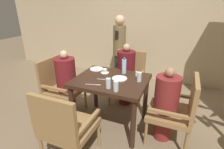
# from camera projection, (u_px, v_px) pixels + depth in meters

# --- Properties ---
(ground_plane) EXTENTS (16.00, 16.00, 0.00)m
(ground_plane) POSITION_uv_depth(u_px,v_px,m) (111.00, 123.00, 2.81)
(ground_plane) COLOR #7A664C
(wall_back) EXTENTS (8.00, 0.06, 2.80)m
(wall_back) POSITION_uv_depth(u_px,v_px,m) (145.00, 21.00, 4.04)
(wall_back) COLOR tan
(wall_back) RESTS_ON ground_plane
(dining_table) EXTENTS (1.03, 0.84, 0.78)m
(dining_table) POSITION_uv_depth(u_px,v_px,m) (111.00, 86.00, 2.56)
(dining_table) COLOR #331E14
(dining_table) RESTS_ON ground_plane
(chair_left_side) EXTENTS (0.56, 0.56, 0.95)m
(chair_left_side) POSITION_uv_depth(u_px,v_px,m) (60.00, 85.00, 2.95)
(chair_left_side) COLOR olive
(chair_left_side) RESTS_ON ground_plane
(diner_in_left_chair) EXTENTS (0.32, 0.32, 1.12)m
(diner_in_left_chair) POSITION_uv_depth(u_px,v_px,m) (67.00, 83.00, 2.87)
(diner_in_left_chair) COLOR maroon
(diner_in_left_chair) RESTS_ON ground_plane
(chair_far_side) EXTENTS (0.56, 0.56, 0.95)m
(chair_far_side) POSITION_uv_depth(u_px,v_px,m) (128.00, 75.00, 3.34)
(chair_far_side) COLOR olive
(chair_far_side) RESTS_ON ground_plane
(diner_in_far_chair) EXTENTS (0.32, 0.32, 1.15)m
(diner_in_far_chair) POSITION_uv_depth(u_px,v_px,m) (126.00, 74.00, 3.18)
(diner_in_far_chair) COLOR #5B1419
(diner_in_far_chair) RESTS_ON ground_plane
(chair_right_side) EXTENTS (0.56, 0.56, 0.95)m
(chair_right_side) POSITION_uv_depth(u_px,v_px,m) (177.00, 109.00, 2.28)
(chair_right_side) COLOR olive
(chair_right_side) RESTS_ON ground_plane
(diner_in_right_chair) EXTENTS (0.32, 0.32, 1.06)m
(diner_in_right_chair) POSITION_uv_depth(u_px,v_px,m) (166.00, 104.00, 2.32)
(diner_in_right_chair) COLOR maroon
(diner_in_right_chair) RESTS_ON ground_plane
(chair_near_corner) EXTENTS (0.56, 0.56, 0.95)m
(chair_near_corner) POSITION_uv_depth(u_px,v_px,m) (65.00, 126.00, 1.96)
(chair_near_corner) COLOR olive
(chair_near_corner) RESTS_ON ground_plane
(standing_host) EXTENTS (0.27, 0.30, 1.57)m
(standing_host) POSITION_uv_depth(u_px,v_px,m) (119.00, 50.00, 3.78)
(standing_host) COLOR #2D2D33
(standing_host) RESTS_ON ground_plane
(plate_main_left) EXTENTS (0.22, 0.22, 0.01)m
(plate_main_left) POSITION_uv_depth(u_px,v_px,m) (119.00, 78.00, 2.51)
(plate_main_left) COLOR white
(plate_main_left) RESTS_ON dining_table
(plate_main_right) EXTENTS (0.22, 0.22, 0.01)m
(plate_main_right) POSITION_uv_depth(u_px,v_px,m) (97.00, 69.00, 2.87)
(plate_main_right) COLOR white
(plate_main_right) RESTS_ON dining_table
(teacup_with_saucer) EXTENTS (0.13, 0.13, 0.07)m
(teacup_with_saucer) POSITION_uv_depth(u_px,v_px,m) (105.00, 71.00, 2.71)
(teacup_with_saucer) COLOR white
(teacup_with_saucer) RESTS_ON dining_table
(water_bottle) EXTENTS (0.07, 0.07, 0.25)m
(water_bottle) POSITION_uv_depth(u_px,v_px,m) (124.00, 66.00, 2.67)
(water_bottle) COLOR #A3C6DB
(water_bottle) RESTS_ON dining_table
(glass_tall_near) EXTENTS (0.07, 0.07, 0.13)m
(glass_tall_near) POSITION_uv_depth(u_px,v_px,m) (108.00, 83.00, 2.21)
(glass_tall_near) COLOR silver
(glass_tall_near) RESTS_ON dining_table
(glass_tall_mid) EXTENTS (0.07, 0.07, 0.13)m
(glass_tall_mid) POSITION_uv_depth(u_px,v_px,m) (116.00, 86.00, 2.14)
(glass_tall_mid) COLOR silver
(glass_tall_mid) RESTS_ON dining_table
(glass_tall_far) EXTENTS (0.07, 0.07, 0.13)m
(glass_tall_far) POSITION_uv_depth(u_px,v_px,m) (139.00, 77.00, 2.40)
(glass_tall_far) COLOR silver
(glass_tall_far) RESTS_ON dining_table
(salt_shaker) EXTENTS (0.03, 0.03, 0.07)m
(salt_shaker) POSITION_uv_depth(u_px,v_px,m) (136.00, 74.00, 2.59)
(salt_shaker) COLOR white
(salt_shaker) RESTS_ON dining_table
(pepper_shaker) EXTENTS (0.03, 0.03, 0.07)m
(pepper_shaker) POSITION_uv_depth(u_px,v_px,m) (139.00, 74.00, 2.58)
(pepper_shaker) COLOR #4C3D2D
(pepper_shaker) RESTS_ON dining_table
(fork_beside_plate) EXTENTS (0.20, 0.04, 0.00)m
(fork_beside_plate) POSITION_uv_depth(u_px,v_px,m) (105.00, 80.00, 2.47)
(fork_beside_plate) COLOR silver
(fork_beside_plate) RESTS_ON dining_table
(knife_beside_plate) EXTENTS (0.21, 0.07, 0.00)m
(knife_beside_plate) POSITION_uv_depth(u_px,v_px,m) (94.00, 85.00, 2.33)
(knife_beside_plate) COLOR silver
(knife_beside_plate) RESTS_ON dining_table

